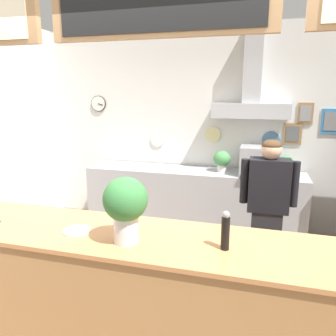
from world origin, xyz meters
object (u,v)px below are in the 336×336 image
shop_worker (267,212)px  pepper_grinder (225,231)px  basil_vase (126,206)px  potted_sage (222,160)px  condiment_plate (77,231)px  potted_basil (286,164)px  espresso_machine (258,161)px

shop_worker → pepper_grinder: 1.42m
basil_vase → pepper_grinder: size_ratio=1.73×
potted_sage → condiment_plate: size_ratio=1.55×
shop_worker → basil_vase: bearing=56.6°
shop_worker → potted_basil: size_ratio=5.77×
basil_vase → pepper_grinder: (0.62, 0.07, -0.12)m
potted_sage → pepper_grinder: 2.64m
potted_sage → basil_vase: basil_vase is taller
shop_worker → condiment_plate: shop_worker is taller
potted_basil → basil_vase: size_ratio=0.64×
condiment_plate → potted_sage: bearing=75.4°
espresso_machine → pepper_grinder: (-0.16, -2.56, 0.08)m
shop_worker → potted_basil: (0.23, 1.25, 0.23)m
shop_worker → pepper_grinder: shop_worker is taller
espresso_machine → pepper_grinder: bearing=-93.7°
potted_sage → potted_basil: size_ratio=1.06×
basil_vase → condiment_plate: bearing=172.0°
potted_sage → espresso_machine: bearing=-7.0°
potted_sage → potted_basil: (0.83, -0.02, -0.01)m
potted_basil → shop_worker: bearing=-100.6°
condiment_plate → pepper_grinder: size_ratio=0.76×
potted_basil → basil_vase: (-1.13, -2.66, 0.23)m
espresso_machine → pepper_grinder: pepper_grinder is taller
shop_worker → basil_vase: size_ratio=3.68×
condiment_plate → shop_worker: bearing=46.6°
shop_worker → pepper_grinder: (-0.28, -1.35, 0.34)m
potted_sage → basil_vase: size_ratio=0.68×
basil_vase → pepper_grinder: basil_vase is taller
shop_worker → espresso_machine: bearing=-85.7°
shop_worker → potted_basil: bearing=-101.8°
basil_vase → espresso_machine: bearing=73.5°
espresso_machine → shop_worker: bearing=-84.6°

